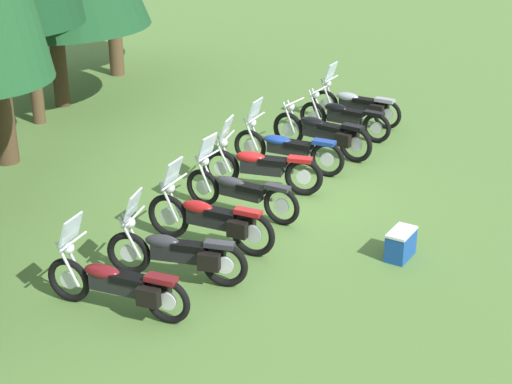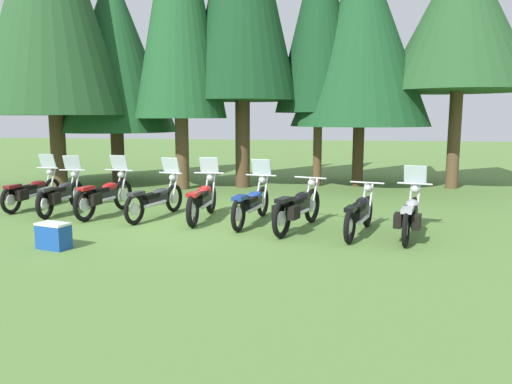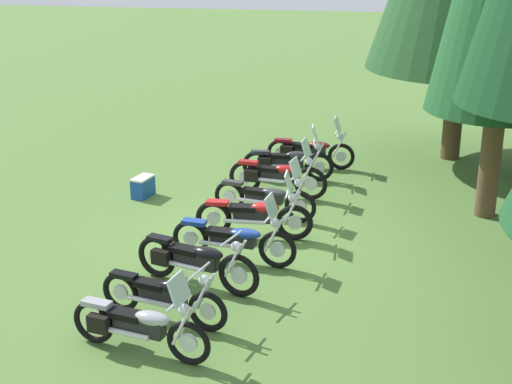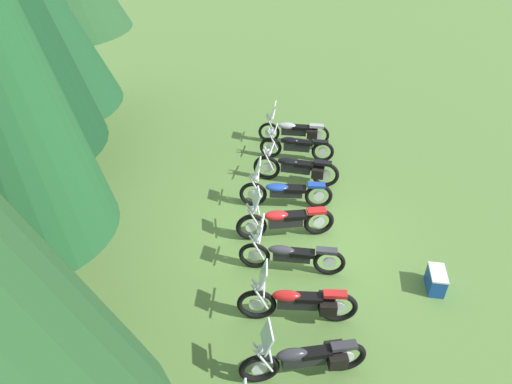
{
  "view_description": "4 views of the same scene",
  "coord_description": "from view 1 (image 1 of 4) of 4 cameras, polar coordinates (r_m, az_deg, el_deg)",
  "views": [
    {
      "loc": [
        -13.32,
        -3.95,
        6.04
      ],
      "look_at": [
        -1.36,
        -0.17,
        0.6
      ],
      "focal_mm": 56.88,
      "sensor_mm": 36.0,
      "label": 1
    },
    {
      "loc": [
        3.19,
        -10.46,
        2.32
      ],
      "look_at": [
        1.37,
        -0.17,
        0.73
      ],
      "focal_mm": 34.57,
      "sensor_mm": 36.0,
      "label": 2
    },
    {
      "loc": [
        13.6,
        2.48,
        5.9
      ],
      "look_at": [
        -0.17,
        0.17,
        0.87
      ],
      "focal_mm": 52.97,
      "sensor_mm": 36.0,
      "label": 3
    },
    {
      "loc": [
        -7.96,
        1.57,
        7.11
      ],
      "look_at": [
        0.97,
        0.78,
        0.7
      ],
      "focal_mm": 31.58,
      "sensor_mm": 36.0,
      "label": 4
    }
  ],
  "objects": [
    {
      "name": "motorcycle_5",
      "position": [
        16.1,
        2.16,
        3.18
      ],
      "size": [
        0.72,
        2.37,
        1.36
      ],
      "rotation": [
        0.0,
        0.0,
        1.43
      ],
      "color": "black",
      "rests_on": "ground_plane"
    },
    {
      "name": "motorcycle_3",
      "position": [
        14.12,
        -1.18,
        0.13
      ],
      "size": [
        0.75,
        2.26,
        1.35
      ],
      "rotation": [
        0.0,
        0.0,
        1.35
      ],
      "color": "black",
      "rests_on": "ground_plane"
    },
    {
      "name": "motorcycle_1",
      "position": [
        12.05,
        -5.54,
        -4.26
      ],
      "size": [
        0.69,
        2.21,
        1.36
      ],
      "rotation": [
        0.0,
        0.0,
        1.63
      ],
      "color": "black",
      "rests_on": "ground_plane"
    },
    {
      "name": "motorcycle_4",
      "position": [
        15.09,
        0.31,
        1.82
      ],
      "size": [
        0.73,
        2.33,
        1.37
      ],
      "rotation": [
        0.0,
        0.0,
        1.6
      ],
      "color": "black",
      "rests_on": "ground_plane"
    },
    {
      "name": "ground_plane",
      "position": [
        15.15,
        0.94,
        -0.06
      ],
      "size": [
        80.0,
        80.0,
        0.0
      ],
      "primitive_type": "plane",
      "color": "#547A38"
    },
    {
      "name": "motorcycle_6",
      "position": [
        16.94,
        4.72,
        4.19
      ],
      "size": [
        1.02,
        2.3,
        1.03
      ],
      "rotation": [
        0.0,
        0.0,
        1.27
      ],
      "color": "black",
      "rests_on": "ground_plane"
    },
    {
      "name": "motorcycle_0",
      "position": [
        11.37,
        -9.66,
        -6.33
      ],
      "size": [
        0.64,
        2.24,
        1.35
      ],
      "rotation": [
        0.0,
        0.0,
        1.5
      ],
      "color": "black",
      "rests_on": "ground_plane"
    },
    {
      "name": "motorcycle_2",
      "position": [
        12.99,
        -3.19,
        -1.91
      ],
      "size": [
        0.78,
        2.29,
        1.39
      ],
      "rotation": [
        0.0,
        0.0,
        1.44
      ],
      "color": "black",
      "rests_on": "ground_plane"
    },
    {
      "name": "motorcycle_7",
      "position": [
        18.09,
        6.17,
        5.27
      ],
      "size": [
        0.83,
        2.18,
        0.98
      ],
      "rotation": [
        0.0,
        0.0,
        1.32
      ],
      "color": "black",
      "rests_on": "ground_plane"
    },
    {
      "name": "picnic_cooler",
      "position": [
        12.93,
        10.14,
        -3.63
      ],
      "size": [
        0.64,
        0.45,
        0.47
      ],
      "color": "#19479E",
      "rests_on": "ground_plane"
    },
    {
      "name": "motorcycle_8",
      "position": [
        18.95,
        7.11,
        6.15
      ],
      "size": [
        0.87,
        2.21,
        1.35
      ],
      "rotation": [
        0.0,
        0.0,
        1.35
      ],
      "color": "black",
      "rests_on": "ground_plane"
    }
  ]
}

